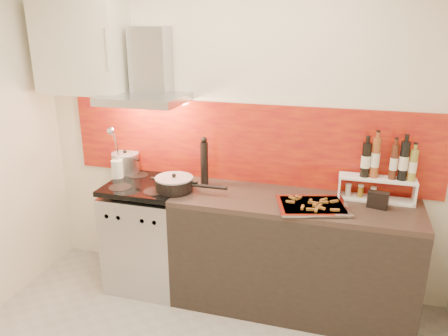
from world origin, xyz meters
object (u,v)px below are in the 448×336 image
(counter, at_px, (292,254))
(saute_pan, at_px, (175,184))
(range_stove, at_px, (149,235))
(pepper_mill, at_px, (204,162))
(stock_pot, at_px, (126,162))
(baking_tray, at_px, (313,205))

(counter, bearing_deg, saute_pan, -175.00)
(range_stove, distance_m, pepper_mill, 0.80)
(stock_pot, height_order, pepper_mill, pepper_mill)
(counter, xyz_separation_m, saute_pan, (-0.91, -0.08, 0.51))
(baking_tray, bearing_deg, saute_pan, 178.87)
(range_stove, distance_m, baking_tray, 1.42)
(range_stove, height_order, stock_pot, stock_pot)
(saute_pan, xyz_separation_m, baking_tray, (1.05, -0.02, -0.05))
(range_stove, bearing_deg, counter, 0.23)
(stock_pot, relative_size, baking_tray, 0.41)
(range_stove, xyz_separation_m, stock_pot, (-0.28, 0.20, 0.55))
(saute_pan, height_order, pepper_mill, pepper_mill)
(pepper_mill, height_order, baking_tray, pepper_mill)
(stock_pot, bearing_deg, pepper_mill, -4.98)
(saute_pan, distance_m, baking_tray, 1.05)
(saute_pan, bearing_deg, stock_pot, 154.18)
(stock_pot, bearing_deg, saute_pan, -25.82)
(range_stove, relative_size, counter, 0.51)
(range_stove, height_order, pepper_mill, pepper_mill)
(stock_pot, bearing_deg, baking_tray, -10.35)
(pepper_mill, bearing_deg, stock_pot, 175.02)
(counter, distance_m, pepper_mill, 0.99)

